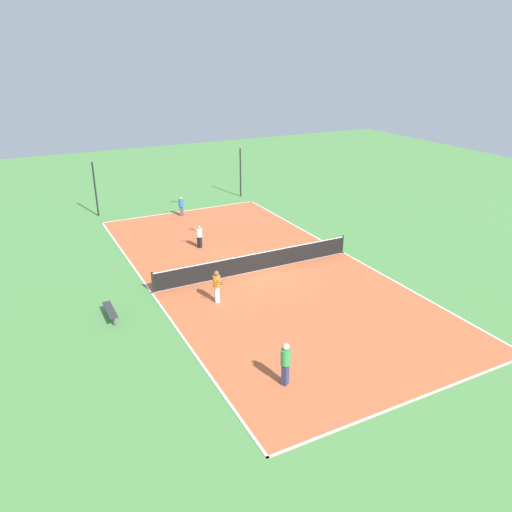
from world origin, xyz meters
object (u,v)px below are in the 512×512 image
bench (110,311)px  fence_post_back_right (240,173)px  player_near_white (199,235)px  tennis_net (256,261)px  tennis_ball_far_baseline (286,252)px  fence_post_back_left (95,190)px  tennis_ball_left_sideline (220,225)px  player_far_green (286,361)px  player_near_blue (181,205)px  tennis_ball_right_alley (253,363)px  player_center_orange (217,284)px  tennis_ball_midcourt (215,248)px

bench → fence_post_back_right: bearing=-41.7°
player_near_white → fence_post_back_right: bearing=-71.2°
tennis_net → tennis_ball_far_baseline: 3.31m
tennis_ball_far_baseline → fence_post_back_left: fence_post_back_left is taller
bench → tennis_ball_left_sideline: size_ratio=26.09×
player_far_green → player_near_blue: (3.29, 20.75, -0.19)m
tennis_ball_left_sideline → tennis_ball_right_alley: bearing=-108.9°
tennis_ball_right_alley → player_far_green: bearing=-74.5°
bench → player_center_orange: player_center_orange is taller
bench → player_near_blue: size_ratio=1.25×
player_near_white → player_center_orange: player_center_orange is taller
player_near_blue → fence_post_back_right: fence_post_back_right is taller
player_near_white → tennis_ball_right_alley: 12.79m
fence_post_back_right → tennis_ball_right_alley: bearing=-114.4°
tennis_net → fence_post_back_right: bearing=67.7°
fence_post_back_right → bench: bearing=-131.7°
tennis_ball_far_baseline → fence_post_back_right: (2.93, 12.54, 1.92)m
tennis_net → bench: bearing=-168.8°
player_far_green → player_near_blue: size_ratio=1.21×
bench → player_near_blue: 15.15m
player_far_green → tennis_ball_left_sideline: (4.93, 17.39, -0.95)m
player_near_blue → tennis_ball_midcourt: size_ratio=20.85×
tennis_net → tennis_ball_far_baseline: bearing=28.8°
bench → fence_post_back_left: fence_post_back_left is taller
tennis_ball_midcourt → fence_post_back_left: 11.43m
tennis_ball_midcourt → player_center_orange: bearing=-111.8°
bench → player_far_green: 9.09m
bench → player_far_green: player_far_green is taller
tennis_ball_right_alley → tennis_ball_far_baseline: same height
player_far_green → player_near_blue: player_far_green is taller
tennis_ball_far_baseline → fence_post_back_left: 15.36m
player_near_white → tennis_ball_left_sideline: size_ratio=20.85×
fence_post_back_left → fence_post_back_right: bearing=0.0°
player_near_blue → fence_post_back_left: bearing=-5.8°
player_near_white → fence_post_back_left: 10.41m
player_near_blue → tennis_ball_right_alley: bearing=100.6°
player_near_blue → tennis_ball_right_alley: 19.46m
player_far_green → fence_post_back_right: (9.45, 23.57, 0.97)m
bench → player_near_white: (6.76, 6.35, 0.43)m
player_near_white → fence_post_back_left: fence_post_back_left is taller
bench → fence_post_back_left: (2.46, 15.75, 1.59)m
fence_post_back_left → player_center_orange: bearing=-81.6°
tennis_ball_midcourt → fence_post_back_left: bearing=116.5°
player_near_blue → tennis_ball_far_baseline: size_ratio=20.85×
bench → tennis_ball_midcourt: bearing=-52.9°
tennis_net → tennis_ball_far_baseline: tennis_net is taller
tennis_ball_midcourt → fence_post_back_right: size_ratio=0.02×
player_near_white → player_center_orange: (-1.85, -7.13, 0.13)m
fence_post_back_left → fence_post_back_right: size_ratio=1.00×
player_far_green → fence_post_back_left: bearing=-117.1°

